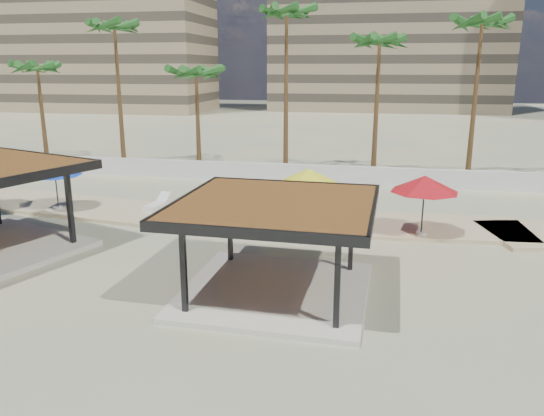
{
  "coord_description": "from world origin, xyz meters",
  "views": [
    {
      "loc": [
        3.19,
        -16.84,
        7.18
      ],
      "look_at": [
        -1.06,
        4.38,
        1.4
      ],
      "focal_mm": 35.0,
      "sensor_mm": 36.0,
      "label": 1
    }
  ],
  "objects": [
    {
      "name": "umbrella_a",
      "position": [
        -12.59,
        6.57,
        2.23
      ],
      "size": [
        3.28,
        3.28,
        2.39
      ],
      "rotation": [
        0.0,
        0.0,
        -0.26
      ],
      "color": "beige",
      "rests_on": "promenade"
    },
    {
      "name": "palm_f",
      "position": [
        9.0,
        18.6,
        9.35
      ],
      "size": [
        3.0,
        3.0,
        10.6
      ],
      "color": "brown",
      "rests_on": "ground"
    },
    {
      "name": "ground",
      "position": [
        0.0,
        0.0,
        0.0
      ],
      "size": [
        200.0,
        200.0,
        0.0
      ],
      "primitive_type": "plane",
      "color": "tan",
      "rests_on": "ground"
    },
    {
      "name": "palm_a",
      "position": [
        -21.0,
        18.3,
        6.89
      ],
      "size": [
        3.0,
        3.0,
        7.98
      ],
      "color": "brown",
      "rests_on": "ground"
    },
    {
      "name": "palm_e",
      "position": [
        3.0,
        18.4,
        8.38
      ],
      "size": [
        3.0,
        3.0,
        9.56
      ],
      "color": "brown",
      "rests_on": "ground"
    },
    {
      "name": "building_mid",
      "position": [
        4.0,
        78.0,
        14.27
      ],
      "size": [
        38.0,
        16.0,
        30.4
      ],
      "color": "#847259",
      "rests_on": "ground"
    },
    {
      "name": "boundary_wall",
      "position": [
        0.0,
        16.0,
        0.6
      ],
      "size": [
        56.0,
        0.3,
        1.2
      ],
      "primitive_type": "cube",
      "color": "silver",
      "rests_on": "ground"
    },
    {
      "name": "umbrella_c",
      "position": [
        5.23,
        5.8,
        2.4
      ],
      "size": [
        3.44,
        3.44,
        2.58
      ],
      "rotation": [
        0.0,
        0.0,
        0.21
      ],
      "color": "beige",
      "rests_on": "promenade"
    },
    {
      "name": "lounger_a",
      "position": [
        -7.66,
        7.62,
        0.35
      ],
      "size": [
        0.86,
        1.92,
        0.7
      ],
      "rotation": [
        0.0,
        0.0,
        1.43
      ],
      "color": "silver",
      "rests_on": "promenade"
    },
    {
      "name": "palm_b",
      "position": [
        -15.0,
        18.7,
        9.45
      ],
      "size": [
        3.0,
        3.0,
        10.7
      ],
      "color": "brown",
      "rests_on": "ground"
    },
    {
      "name": "promenade",
      "position": [
        2.0,
        7.67,
        0.06
      ],
      "size": [
        44.45,
        7.97,
        0.24
      ],
      "color": "#C6B284",
      "rests_on": "ground"
    },
    {
      "name": "pavilion_central",
      "position": [
        0.15,
        -1.07,
        1.87
      ],
      "size": [
        6.37,
        6.37,
        3.13
      ],
      "rotation": [
        0.0,
        0.0,
        -0.03
      ],
      "color": "beige",
      "rests_on": "ground"
    },
    {
      "name": "palm_c",
      "position": [
        -9.0,
        18.1,
        6.56
      ],
      "size": [
        3.0,
        3.0,
        7.63
      ],
      "color": "brown",
      "rests_on": "ground"
    },
    {
      "name": "lounger_b",
      "position": [
        2.02,
        8.92,
        0.4
      ],
      "size": [
        0.97,
        2.42,
        0.89
      ],
      "rotation": [
        0.0,
        0.0,
        1.66
      ],
      "color": "silver",
      "rests_on": "promenade"
    },
    {
      "name": "building_west",
      "position": [
        -42.0,
        68.0,
        15.27
      ],
      "size": [
        34.0,
        16.0,
        32.4
      ],
      "color": "#937F60",
      "rests_on": "ground"
    },
    {
      "name": "palm_d",
      "position": [
        -3.0,
        18.9,
        10.11
      ],
      "size": [
        3.0,
        3.0,
        11.42
      ],
      "color": "brown",
      "rests_on": "ground"
    },
    {
      "name": "umbrella_b",
      "position": [
        0.12,
        7.05,
        2.3
      ],
      "size": [
        3.68,
        3.68,
        2.47
      ],
      "rotation": [
        0.0,
        0.0,
        0.43
      ],
      "color": "beige",
      "rests_on": "promenade"
    }
  ]
}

